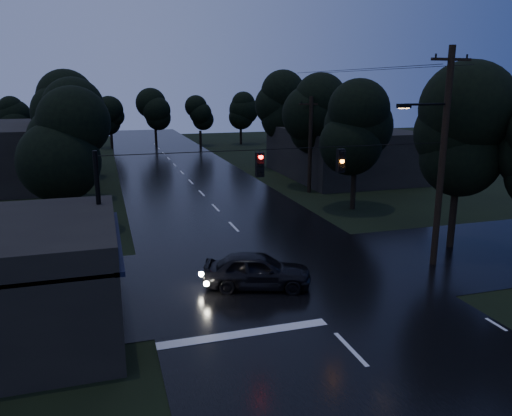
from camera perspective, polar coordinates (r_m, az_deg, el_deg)
main_road at (r=39.57m, az=-6.22°, el=1.65°), size 12.00×120.00×0.02m
cross_street at (r=22.83m, az=2.54°, el=-7.50°), size 60.00×9.00×0.02m
building_far_right at (r=47.45m, az=9.67°, el=6.26°), size 10.00×14.00×4.40m
building_far_left at (r=48.83m, az=-25.09°, el=5.73°), size 10.00×16.00×5.00m
utility_pole_main at (r=24.17m, az=20.39°, el=5.74°), size 3.50×0.30×10.00m
utility_pole_far at (r=39.45m, az=6.21°, el=7.33°), size 2.00×0.30×7.50m
anchor_pole_left at (r=19.74m, az=-17.32°, el=-2.40°), size 0.18×0.18×6.00m
span_signals at (r=20.75m, az=5.09°, el=5.30°), size 15.00×0.37×1.12m
tree_corner_near at (r=27.25m, az=22.36°, el=7.95°), size 4.48×4.48×9.44m
tree_left_a at (r=30.22m, az=-20.58°, el=7.16°), size 3.92×3.92×8.26m
tree_left_b at (r=38.18m, az=-20.91°, el=8.92°), size 4.20×4.20×8.85m
tree_left_c at (r=48.16m, az=-20.99°, el=10.20°), size 4.48×4.48×9.44m
tree_right_a at (r=34.21m, az=11.38°, el=9.08°), size 4.20×4.20×8.85m
tree_right_b at (r=41.62m, az=6.87°, el=10.57°), size 4.48×4.48×9.44m
tree_right_c at (r=51.10m, az=2.89°, el=11.66°), size 4.76×4.76×10.03m
car at (r=21.07m, az=0.15°, el=-7.13°), size 4.84×3.14×1.53m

